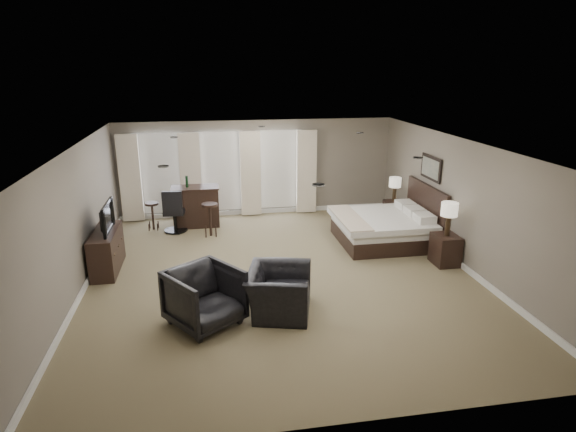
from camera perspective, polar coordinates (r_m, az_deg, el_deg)
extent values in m
cube|color=#6E6346|center=(9.68, -0.77, -6.99)|extent=(7.60, 8.60, 0.04)
cube|color=silver|center=(8.92, -0.84, 8.38)|extent=(7.60, 8.60, 0.04)
cube|color=slate|center=(13.31, -3.69, 5.71)|extent=(7.50, 0.04, 2.60)
cube|color=slate|center=(5.40, 6.49, -12.86)|extent=(7.50, 0.04, 2.60)
cube|color=slate|center=(9.42, -23.95, -0.80)|extent=(0.04, 8.50, 2.60)
cube|color=slate|center=(10.46, 19.95, 1.39)|extent=(0.04, 8.50, 2.60)
cube|color=silver|center=(13.24, -14.95, 4.87)|extent=(1.15, 0.04, 2.05)
cube|color=silver|center=(13.19, -8.00, 5.25)|extent=(1.15, 0.04, 2.05)
cube|color=silver|center=(13.33, -1.08, 5.55)|extent=(1.15, 0.04, 2.05)
cube|color=beige|center=(13.23, -18.20, 4.27)|extent=(0.55, 0.12, 2.30)
cube|color=beige|center=(13.09, -11.47, 4.66)|extent=(0.55, 0.12, 2.30)
cube|color=beige|center=(13.14, -4.46, 5.01)|extent=(0.55, 0.12, 2.30)
cube|color=beige|center=(13.36, 2.19, 5.26)|extent=(0.55, 0.12, 2.30)
cube|color=silver|center=(11.38, 11.00, 0.10)|extent=(2.12, 2.02, 1.35)
cube|color=black|center=(10.61, 18.14, -3.81)|extent=(0.48, 0.58, 0.63)
cube|color=black|center=(13.10, 12.35, 0.53)|extent=(0.42, 0.51, 0.56)
cube|color=beige|center=(10.39, 18.49, -0.36)|extent=(0.34, 0.34, 0.70)
cube|color=beige|center=(12.94, 12.52, 3.09)|extent=(0.31, 0.31, 0.65)
cube|color=slate|center=(11.55, 16.54, 5.48)|extent=(0.04, 0.96, 0.56)
cube|color=black|center=(10.43, -20.68, -3.86)|extent=(0.46, 1.43, 0.83)
imported|color=black|center=(10.27, -20.97, -1.35)|extent=(0.59, 1.02, 0.13)
imported|color=black|center=(8.11, -1.12, -8.09)|extent=(1.04, 1.33, 1.02)
imported|color=black|center=(7.86, -9.87, -9.17)|extent=(1.38, 1.36, 1.04)
cube|color=black|center=(12.62, -10.85, 1.15)|extent=(1.20, 0.63, 1.05)
cube|color=black|center=(12.63, -15.73, -0.01)|extent=(0.37, 0.37, 0.71)
cube|color=black|center=(11.84, -9.19, -0.44)|extent=(0.39, 0.39, 0.82)
cube|color=black|center=(12.28, -13.32, 0.65)|extent=(0.61, 0.61, 1.11)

